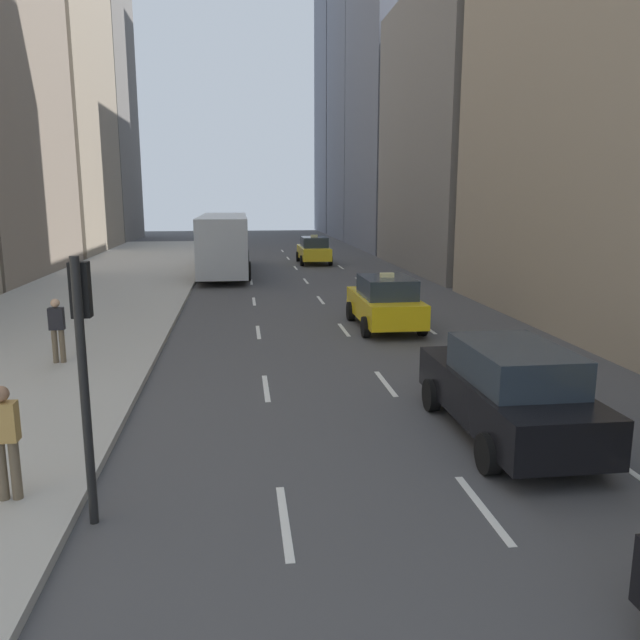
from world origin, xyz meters
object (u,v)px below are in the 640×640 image
at_px(taxi_lead, 385,302).
at_px(sedan_black_near, 507,390).
at_px(city_bus, 224,242).
at_px(pedestrian_mid_block, 5,437).
at_px(traffic_light_pole, 83,347).
at_px(taxi_second, 314,250).
at_px(pedestrian_far_walking, 57,327).

bearing_deg(taxi_lead, sedan_black_near, -90.00).
bearing_deg(city_bus, pedestrian_mid_block, -95.04).
relative_size(city_bus, traffic_light_pole, 3.23).
height_order(taxi_second, pedestrian_mid_block, taxi_second).
bearing_deg(traffic_light_pole, taxi_lead, 60.11).
distance_m(taxi_lead, pedestrian_mid_block, 13.83).
relative_size(taxi_second, traffic_light_pole, 1.22).
distance_m(taxi_second, pedestrian_mid_block, 32.52).
distance_m(taxi_lead, traffic_light_pole, 13.63).
xyz_separation_m(taxi_lead, pedestrian_mid_block, (-7.98, -11.30, 0.19)).
bearing_deg(pedestrian_far_walking, traffic_light_pole, -71.94).
height_order(taxi_lead, sedan_black_near, taxi_lead).
bearing_deg(traffic_light_pole, sedan_black_near, 17.32).
distance_m(pedestrian_mid_block, pedestrian_far_walking, 7.65).
relative_size(pedestrian_mid_block, traffic_light_pole, 0.46).
distance_m(pedestrian_mid_block, traffic_light_pole, 1.88).
bearing_deg(pedestrian_mid_block, traffic_light_pole, -20.00).
distance_m(city_bus, pedestrian_mid_block, 27.02).
distance_m(taxi_lead, city_bus, 16.61).
relative_size(taxi_lead, traffic_light_pole, 1.22).
relative_size(sedan_black_near, traffic_light_pole, 1.33).
height_order(taxi_lead, pedestrian_mid_block, taxi_lead).
bearing_deg(taxi_second, sedan_black_near, -90.00).
height_order(sedan_black_near, pedestrian_mid_block, pedestrian_mid_block).
bearing_deg(taxi_lead, pedestrian_mid_block, -125.24).
height_order(taxi_second, traffic_light_pole, traffic_light_pole).
bearing_deg(taxi_lead, pedestrian_far_walking, -158.02).
xyz_separation_m(pedestrian_far_walking, traffic_light_pole, (2.60, -7.97, 1.34)).
xyz_separation_m(pedestrian_mid_block, pedestrian_far_walking, (-1.37, 7.52, 0.00)).
xyz_separation_m(city_bus, pedestrian_mid_block, (-2.37, -26.90, -0.72)).
xyz_separation_m(taxi_lead, pedestrian_far_walking, (-9.35, -3.77, 0.19)).
distance_m(city_bus, pedestrian_far_walking, 19.75).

